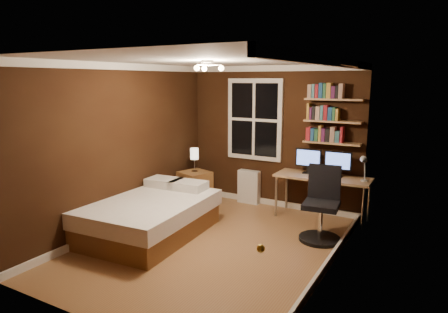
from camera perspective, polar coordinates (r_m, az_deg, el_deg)
The scene contains 24 objects.
floor at distance 5.68m, azimuth -1.64°, elevation -12.50°, with size 4.20×4.20×0.00m, color brown.
wall_back at distance 7.17m, azimuth 7.02°, elevation 2.75°, with size 3.20×0.04×2.50m, color black.
wall_left at distance 6.28m, azimuth -14.31°, elevation 1.33°, with size 0.04×4.20×2.50m, color black.
wall_right at distance 4.70m, azimuth 15.21°, elevation -1.86°, with size 0.04×4.20×2.50m, color black.
ceiling at distance 5.22m, azimuth -1.80°, elevation 13.56°, with size 3.20×4.20×0.02m, color white.
window at distance 7.24m, azimuth 4.40°, elevation 5.27°, with size 1.06×0.06×1.46m, color silver.
door at distance 3.35m, azimuth 8.07°, elevation -10.81°, with size 0.03×0.82×2.05m, color black, non-canonical shape.
door_knob at distance 3.12m, azimuth 5.28°, elevation -12.95°, with size 0.06×0.06×0.06m, color gold.
ceiling_fixture at distance 5.13m, azimuth -2.38°, elevation 12.48°, with size 0.44×0.44×0.18m, color beige, non-canonical shape.
bookshelf_lower at distance 6.72m, azimuth 15.16°, elevation 1.90°, with size 0.92×0.22×0.03m, color #A97B52.
books_row_lower at distance 6.70m, azimuth 15.21°, elevation 3.00°, with size 0.54×0.16×0.23m, color maroon, non-canonical shape.
bookshelf_middle at distance 6.67m, azimuth 15.31°, elevation 4.87°, with size 0.92×0.22×0.03m, color #A97B52.
books_row_middle at distance 6.66m, azimuth 15.36°, elevation 5.98°, with size 0.54×0.16×0.23m, color navy, non-canonical shape.
bookshelf_upper at distance 6.65m, azimuth 15.46°, elevation 7.87°, with size 0.92×0.22×0.03m, color #A97B52.
books_row_upper at distance 6.64m, azimuth 15.52°, elevation 8.99°, with size 0.54×0.16×0.23m, color #285F3D, non-canonical shape.
bed at distance 6.04m, azimuth -10.49°, elevation -8.33°, with size 1.54×2.05×0.67m.
nightstand at distance 7.36m, azimuth -4.19°, elevation -4.50°, with size 0.49×0.49×0.61m, color brown.
bedside_lamp at distance 7.24m, azimuth -4.24°, elevation -0.51°, with size 0.15×0.15×0.43m, color #F7EACE, non-canonical shape.
radiator at distance 7.42m, azimuth 3.59°, elevation -4.34°, with size 0.41×0.14×0.62m, color silver.
desk at distance 6.68m, azimuth 13.89°, elevation -3.26°, with size 1.52×0.57×0.72m.
monitor_left at distance 6.76m, azimuth 11.95°, elevation -0.65°, with size 0.43×0.12×0.42m, color black, non-canonical shape.
monitor_right at distance 6.64m, azimuth 15.95°, elevation -1.06°, with size 0.43×0.12×0.42m, color black, non-canonical shape.
desk_lamp at distance 6.40m, azimuth 19.36°, elevation -1.59°, with size 0.14×0.32×0.44m, color silver, non-canonical shape.
office_chair at distance 5.89m, azimuth 13.74°, elevation -7.66°, with size 0.59×0.59×1.06m.
Camera 1 is at (2.70, -4.46, 2.26)m, focal length 32.00 mm.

